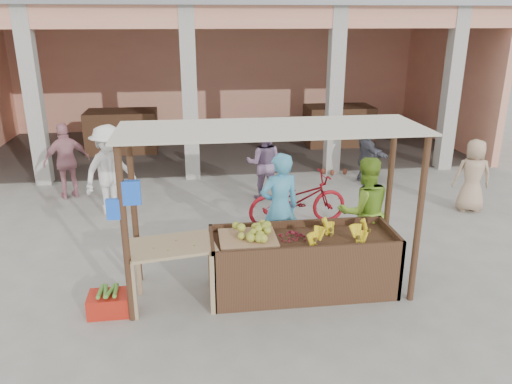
{
  "coord_description": "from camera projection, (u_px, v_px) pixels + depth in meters",
  "views": [
    {
      "loc": [
        -0.98,
        -6.22,
        3.72
      ],
      "look_at": [
        -0.01,
        1.2,
        1.11
      ],
      "focal_mm": 35.0,
      "sensor_mm": 36.0,
      "label": 1
    }
  ],
  "objects": [
    {
      "name": "banana_heap",
      "position": [
        342.0,
        233.0,
        6.94
      ],
      "size": [
        1.02,
        0.56,
        0.19
      ],
      "primitive_type": null,
      "color": "yellow",
      "rests_on": "fruit_stall"
    },
    {
      "name": "vendor_green",
      "position": [
        364.0,
        209.0,
        7.75
      ],
      "size": [
        0.91,
        0.56,
        1.84
      ],
      "primitive_type": "imported",
      "rotation": [
        0.0,
        0.0,
        3.19
      ],
      "color": "#80B12D",
      "rests_on": "ground"
    },
    {
      "name": "shopper_a",
      "position": [
        109.0,
        167.0,
        9.7
      ],
      "size": [
        1.31,
        1.35,
        1.96
      ],
      "primitive_type": "imported",
      "rotation": [
        0.0,
        0.0,
        0.82
      ],
      "color": "white",
      "rests_on": "ground"
    },
    {
      "name": "shopper_c",
      "position": [
        473.0,
        172.0,
        9.96
      ],
      "size": [
        0.88,
        0.68,
        1.64
      ],
      "primitive_type": "imported",
      "rotation": [
        0.0,
        0.0,
        2.92
      ],
      "color": "tan",
      "rests_on": "ground"
    },
    {
      "name": "stall_awning",
      "position": [
        267.0,
        158.0,
        6.57
      ],
      "size": [
        4.09,
        1.35,
        2.39
      ],
      "color": "#482F1D",
      "rests_on": "ground"
    },
    {
      "name": "fruit_stall",
      "position": [
        302.0,
        265.0,
        7.1
      ],
      "size": [
        2.6,
        0.95,
        0.8
      ],
      "primitive_type": "cube",
      "color": "#482F1D",
      "rests_on": "ground"
    },
    {
      "name": "plantain_bundle",
      "position": [
        108.0,
        291.0,
        6.56
      ],
      "size": [
        0.43,
        0.3,
        0.09
      ],
      "primitive_type": null,
      "color": "#518831",
      "rests_on": "red_crate"
    },
    {
      "name": "ground",
      "position": [
        267.0,
        292.0,
        7.17
      ],
      "size": [
        60.0,
        60.0,
        0.0
      ],
      "primitive_type": "plane",
      "color": "gray",
      "rests_on": "ground"
    },
    {
      "name": "market_building",
      "position": [
        224.0,
        55.0,
        14.64
      ],
      "size": [
        14.4,
        6.4,
        4.2
      ],
      "color": "#EA9E7A",
      "rests_on": "ground"
    },
    {
      "name": "motorcycle",
      "position": [
        298.0,
        199.0,
        9.36
      ],
      "size": [
        0.9,
        2.05,
        1.04
      ],
      "primitive_type": "imported",
      "rotation": [
        0.0,
        0.0,
        1.68
      ],
      "color": "maroon",
      "rests_on": "ground"
    },
    {
      "name": "shopper_f",
      "position": [
        264.0,
        160.0,
        10.64
      ],
      "size": [
        0.92,
        0.64,
        1.73
      ],
      "primitive_type": "imported",
      "rotation": [
        0.0,
        0.0,
        2.94
      ],
      "color": "slate",
      "rests_on": "ground"
    },
    {
      "name": "shopper_b",
      "position": [
        67.0,
        159.0,
        10.68
      ],
      "size": [
        1.17,
        0.92,
        1.76
      ],
      "primitive_type": "imported",
      "rotation": [
        0.0,
        0.0,
        3.56
      ],
      "color": "#BF7A84",
      "rests_on": "ground"
    },
    {
      "name": "berry_heap",
      "position": [
        292.0,
        235.0,
        6.95
      ],
      "size": [
        0.42,
        0.35,
        0.13
      ],
      "primitive_type": "ellipsoid",
      "color": "maroon",
      "rests_on": "fruit_stall"
    },
    {
      "name": "red_crate",
      "position": [
        110.0,
        303.0,
        6.62
      ],
      "size": [
        0.55,
        0.4,
        0.28
      ],
      "primitive_type": "cube",
      "rotation": [
        0.0,
        0.0,
        0.01
      ],
      "color": "#B12012",
      "rests_on": "ground"
    },
    {
      "name": "vendor_blue",
      "position": [
        280.0,
        204.0,
        7.83
      ],
      "size": [
        0.81,
        0.67,
        1.91
      ],
      "primitive_type": "imported",
      "rotation": [
        0.0,
        0.0,
        3.36
      ],
      "color": "#4DADDA",
      "rests_on": "ground"
    },
    {
      "name": "melon_tray",
      "position": [
        248.0,
        234.0,
        6.89
      ],
      "size": [
        0.79,
        0.69,
        0.21
      ],
      "color": "#AA7E57",
      "rests_on": "fruit_stall"
    },
    {
      "name": "produce_sacks",
      "position": [
        334.0,
        163.0,
        12.52
      ],
      "size": [
        0.96,
        0.72,
        0.58
      ],
      "color": "maroon",
      "rests_on": "ground"
    },
    {
      "name": "shopper_d",
      "position": [
        367.0,
        150.0,
        11.67
      ],
      "size": [
        0.66,
        1.49,
        1.59
      ],
      "primitive_type": "imported",
      "rotation": [
        0.0,
        0.0,
        1.61
      ],
      "color": "#51525E",
      "rests_on": "ground"
    },
    {
      "name": "side_table",
      "position": [
        173.0,
        254.0,
        6.64
      ],
      "size": [
        1.21,
        0.91,
        0.89
      ],
      "rotation": [
        0.0,
        0.0,
        0.17
      ],
      "color": "tan",
      "rests_on": "ground"
    },
    {
      "name": "papaya_pile",
      "position": [
        172.0,
        238.0,
        6.56
      ],
      "size": [
        0.67,
        0.38,
        0.19
      ],
      "primitive_type": null,
      "color": "#50872C",
      "rests_on": "side_table"
    }
  ]
}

